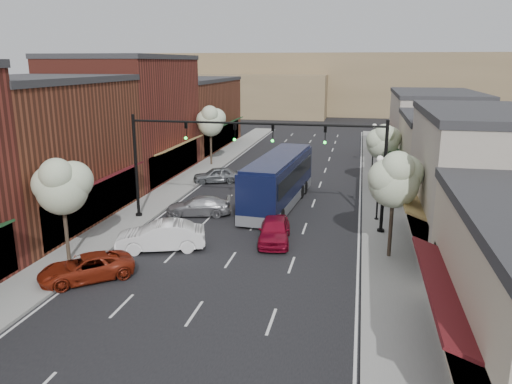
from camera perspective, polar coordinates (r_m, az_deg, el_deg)
The scene contains 27 objects.
ground at distance 25.19m, azimuth -4.11°, elevation -9.46°, with size 160.00×160.00×0.00m, color black.
sidewalk_left at distance 44.39m, azimuth -8.04°, elevation 1.21°, with size 2.80×73.00×0.15m, color gray.
sidewalk_right at distance 41.88m, azimuth 14.14°, elevation 0.10°, with size 2.80×73.00×0.15m, color gray.
curb_left at distance 43.95m, azimuth -6.32°, elevation 1.13°, with size 0.25×73.00×0.17m, color gray.
curb_right at distance 41.84m, azimuth 12.23°, elevation 0.20°, with size 0.25×73.00×0.17m, color gray.
bldg_left_midnear at distance 35.32m, azimuth -24.27°, elevation 4.20°, with size 10.14×14.10×9.40m.
bldg_left_midfar at distance 47.14m, azimuth -14.42°, elevation 8.26°, with size 10.14×14.10×10.90m.
bldg_left_far at distance 61.95m, azimuth -7.81°, elevation 8.84°, with size 10.14×18.10×8.40m.
bldg_right_midnear at distance 29.69m, azimuth 25.70°, elevation 0.80°, with size 9.14×12.10×7.90m.
bldg_right_midfar at distance 41.34m, azimuth 21.80°, elevation 3.69°, with size 9.14×12.10×6.40m.
bldg_right_far at distance 54.96m, azimuth 19.49°, elevation 6.90°, with size 9.14×16.10×7.40m.
hill_far at distance 112.35m, azimuth 8.74°, elevation 12.29°, with size 120.00×30.00×12.00m, color #7A6647.
hill_near at distance 105.09m, azimuth -5.70°, elevation 11.14°, with size 50.00×20.00×8.00m, color #7A6647.
signal_mast_right at distance 30.61m, azimuth 10.11°, elevation 3.78°, with size 8.22×0.46×7.00m.
signal_mast_left at distance 32.90m, azimuth -9.91°, elevation 4.54°, with size 8.22×0.46×7.00m.
tree_right_near at distance 26.73m, azimuth 15.62°, elevation 1.52°, with size 2.85×2.65×5.95m.
tree_right_far at distance 42.53m, azimuth 14.34°, elevation 5.69°, with size 2.85×2.65×5.43m.
tree_left_near at distance 27.16m, azimuth -21.31°, elevation 0.76°, with size 2.85×2.65×5.69m.
tree_left_far at distance 50.54m, azimuth -5.20°, elevation 8.14°, with size 2.85×2.65×6.13m.
lamp_post_near at distance 33.40m, azimuth 13.87°, elevation 1.65°, with size 0.44×0.44×4.44m.
lamp_post_far at distance 50.62m, azimuth 13.32°, elevation 5.99°, with size 0.44×0.44×4.44m.
coach_bus at distance 36.43m, azimuth 2.61°, elevation 1.39°, with size 3.61×12.29×3.70m.
red_hatchback at distance 29.22m, azimuth 2.13°, elevation -4.38°, with size 1.76×4.39×1.49m, color maroon.
parked_car_a at distance 25.74m, azimuth -18.84°, elevation -8.20°, with size 2.06×4.47×1.24m, color maroon.
parked_car_b at distance 28.54m, azimuth -10.84°, elevation -4.98°, with size 1.72×4.93×1.62m, color white.
parked_car_c at distance 34.60m, azimuth -6.58°, elevation -1.60°, with size 1.82×4.47×1.30m, color #939398.
parked_car_d at distance 43.77m, azimuth -4.53°, elevation 1.95°, with size 1.63×4.05×1.38m, color slate.
Camera 1 is at (6.45, -22.08, 10.26)m, focal length 35.00 mm.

